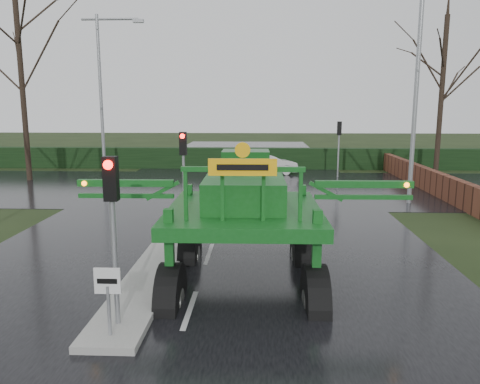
{
  "coord_description": "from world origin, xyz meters",
  "views": [
    {
      "loc": [
        1.51,
        -9.65,
        4.45
      ],
      "look_at": [
        0.96,
        3.69,
        2.0
      ],
      "focal_mm": 35.0,
      "sensor_mm": 36.0,
      "label": 1
    }
  ],
  "objects_px": {
    "traffic_signal_far": "(339,136)",
    "street_light_left_far": "(105,81)",
    "keep_left_sign": "(108,291)",
    "street_light_right": "(411,71)",
    "traffic_signal_mid": "(183,157)",
    "white_sedan": "(266,175)",
    "traffic_signal_near": "(112,205)",
    "crop_sprayer": "(170,208)"
  },
  "relations": [
    {
      "from": "traffic_signal_far",
      "to": "street_light_left_far",
      "type": "xyz_separation_m",
      "value": [
        -14.69,
        -0.01,
        3.4
      ]
    },
    {
      "from": "keep_left_sign",
      "to": "street_light_right",
      "type": "height_order",
      "value": "street_light_right"
    },
    {
      "from": "traffic_signal_mid",
      "to": "street_light_right",
      "type": "bearing_deg",
      "value": 25.4
    },
    {
      "from": "traffic_signal_far",
      "to": "street_light_right",
      "type": "xyz_separation_m",
      "value": [
        1.69,
        -8.01,
        3.4
      ]
    },
    {
      "from": "street_light_right",
      "to": "white_sedan",
      "type": "xyz_separation_m",
      "value": [
        -6.25,
        8.87,
        -5.99
      ]
    },
    {
      "from": "keep_left_sign",
      "to": "white_sedan",
      "type": "bearing_deg",
      "value": 81.75
    },
    {
      "from": "keep_left_sign",
      "to": "traffic_signal_near",
      "type": "relative_size",
      "value": 0.38
    },
    {
      "from": "street_light_right",
      "to": "street_light_left_far",
      "type": "bearing_deg",
      "value": 153.98
    },
    {
      "from": "traffic_signal_mid",
      "to": "street_light_left_far",
      "type": "height_order",
      "value": "street_light_left_far"
    },
    {
      "from": "street_light_right",
      "to": "white_sedan",
      "type": "relative_size",
      "value": 2.41
    },
    {
      "from": "traffic_signal_near",
      "to": "street_light_right",
      "type": "distance_m",
      "value": 16.46
    },
    {
      "from": "traffic_signal_far",
      "to": "traffic_signal_mid",
      "type": "bearing_deg",
      "value": 58.07
    },
    {
      "from": "traffic_signal_mid",
      "to": "white_sedan",
      "type": "xyz_separation_m",
      "value": [
        3.24,
        13.38,
        -2.59
      ]
    },
    {
      "from": "street_light_left_far",
      "to": "white_sedan",
      "type": "height_order",
      "value": "street_light_left_far"
    },
    {
      "from": "traffic_signal_far",
      "to": "crop_sprayer",
      "type": "relative_size",
      "value": 0.43
    },
    {
      "from": "traffic_signal_near",
      "to": "traffic_signal_far",
      "type": "bearing_deg",
      "value": 69.64
    },
    {
      "from": "traffic_signal_far",
      "to": "white_sedan",
      "type": "xyz_separation_m",
      "value": [
        -4.56,
        0.86,
        -2.59
      ]
    },
    {
      "from": "keep_left_sign",
      "to": "street_light_left_far",
      "type": "distance_m",
      "value": 23.11
    },
    {
      "from": "traffic_signal_near",
      "to": "street_light_left_far",
      "type": "bearing_deg",
      "value": 108.17
    },
    {
      "from": "street_light_right",
      "to": "white_sedan",
      "type": "bearing_deg",
      "value": 125.17
    },
    {
      "from": "traffic_signal_near",
      "to": "street_light_right",
      "type": "relative_size",
      "value": 0.35
    },
    {
      "from": "crop_sprayer",
      "to": "street_light_right",
      "type": "bearing_deg",
      "value": 51.89
    },
    {
      "from": "crop_sprayer",
      "to": "white_sedan",
      "type": "xyz_separation_m",
      "value": [
        2.45,
        20.24,
        -2.19
      ]
    },
    {
      "from": "street_light_left_far",
      "to": "crop_sprayer",
      "type": "bearing_deg",
      "value": -68.34
    },
    {
      "from": "traffic_signal_mid",
      "to": "street_light_left_far",
      "type": "relative_size",
      "value": 0.35
    },
    {
      "from": "street_light_left_far",
      "to": "traffic_signal_far",
      "type": "bearing_deg",
      "value": 0.03
    },
    {
      "from": "traffic_signal_near",
      "to": "street_light_left_far",
      "type": "distance_m",
      "value": 22.37
    },
    {
      "from": "traffic_signal_near",
      "to": "crop_sprayer",
      "type": "xyz_separation_m",
      "value": [
        0.8,
        1.63,
        -0.4
      ]
    },
    {
      "from": "traffic_signal_near",
      "to": "traffic_signal_mid",
      "type": "bearing_deg",
      "value": 90.0
    },
    {
      "from": "traffic_signal_far",
      "to": "white_sedan",
      "type": "distance_m",
      "value": 5.31
    },
    {
      "from": "traffic_signal_mid",
      "to": "street_light_right",
      "type": "xyz_separation_m",
      "value": [
        9.49,
        4.51,
        3.4
      ]
    },
    {
      "from": "traffic_signal_mid",
      "to": "crop_sprayer",
      "type": "relative_size",
      "value": 0.43
    },
    {
      "from": "street_light_right",
      "to": "crop_sprayer",
      "type": "distance_m",
      "value": 14.81
    },
    {
      "from": "traffic_signal_near",
      "to": "traffic_signal_mid",
      "type": "distance_m",
      "value": 8.5
    },
    {
      "from": "street_light_right",
      "to": "street_light_left_far",
      "type": "relative_size",
      "value": 1.0
    },
    {
      "from": "traffic_signal_mid",
      "to": "traffic_signal_far",
      "type": "relative_size",
      "value": 1.0
    },
    {
      "from": "street_light_right",
      "to": "white_sedan",
      "type": "distance_m",
      "value": 12.4
    },
    {
      "from": "traffic_signal_mid",
      "to": "street_light_left_far",
      "type": "bearing_deg",
      "value": 118.86
    },
    {
      "from": "traffic_signal_mid",
      "to": "white_sedan",
      "type": "bearing_deg",
      "value": 76.37
    },
    {
      "from": "white_sedan",
      "to": "keep_left_sign",
      "type": "bearing_deg",
      "value": 152.28
    },
    {
      "from": "traffic_signal_near",
      "to": "traffic_signal_mid",
      "type": "height_order",
      "value": "same"
    },
    {
      "from": "traffic_signal_mid",
      "to": "street_light_left_far",
      "type": "distance_m",
      "value": 14.68
    }
  ]
}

